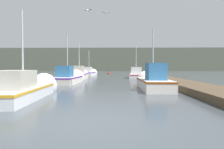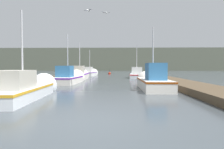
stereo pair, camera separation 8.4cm
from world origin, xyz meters
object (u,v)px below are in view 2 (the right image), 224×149
fishing_boat_1 (152,81)px  mooring_piling_1 (86,72)px  fishing_boat_3 (80,75)px  fishing_boat_2 (69,78)px  fishing_boat_5 (90,73)px  channel_buoy (110,73)px  seagull_lead (106,13)px  fishing_boat_4 (137,74)px  seagull_1 (88,10)px  fishing_boat_0 (25,88)px  mooring_piling_0 (73,74)px

fishing_boat_1 → mooring_piling_1: bearing=111.3°
fishing_boat_3 → fishing_boat_2: bearing=-90.8°
fishing_boat_5 → channel_buoy: 6.91m
fishing_boat_3 → fishing_boat_1: bearing=-54.9°
mooring_piling_1 → seagull_lead: size_ratio=2.13×
fishing_boat_1 → fishing_boat_4: size_ratio=0.90×
fishing_boat_4 → seagull_1: size_ratio=12.62×
seagull_1 → fishing_boat_0: bearing=-97.3°
mooring_piling_0 → fishing_boat_0: bearing=-86.3°
seagull_lead → mooring_piling_0: bearing=-85.0°
fishing_boat_1 → mooring_piling_0: fishing_boat_1 is taller
seagull_lead → seagull_1: (-0.94, -1.87, -0.36)m
fishing_boat_2 → fishing_boat_3: size_ratio=1.00×
fishing_boat_3 → channel_buoy: bearing=79.4°
fishing_boat_5 → channel_buoy: fishing_boat_5 is taller
mooring_piling_0 → fishing_boat_4: bearing=18.1°
fishing_boat_1 → fishing_boat_4: (0.25, 12.83, -0.06)m
fishing_boat_2 → fishing_boat_4: (6.78, 8.62, 0.00)m
mooring_piling_1 → channel_buoy: size_ratio=1.21×
fishing_boat_1 → fishing_boat_5: (-6.58, 18.45, -0.07)m
fishing_boat_4 → channel_buoy: fishing_boat_4 is taller
fishing_boat_5 → mooring_piling_1: bearing=134.2°
fishing_boat_3 → fishing_boat_4: fishing_boat_4 is taller
fishing_boat_2 → seagull_1: seagull_1 is taller
fishing_boat_1 → fishing_boat_2: 7.77m
fishing_boat_0 → channel_buoy: (2.91, 28.78, -0.28)m
mooring_piling_1 → seagull_lead: (4.41, -19.26, 4.47)m
fishing_boat_2 → fishing_boat_5: fishing_boat_2 is taller
fishing_boat_1 → mooring_piling_0: size_ratio=5.62×
fishing_boat_3 → fishing_boat_4: 7.72m
fishing_boat_0 → fishing_boat_3: (0.13, 13.13, 0.09)m
mooring_piling_1 → channel_buoy: 6.40m
fishing_boat_2 → fishing_boat_4: 10.97m
fishing_boat_4 → mooring_piling_0: (-7.81, -2.55, 0.09)m
fishing_boat_5 → mooring_piling_1: fishing_boat_5 is taller
fishing_boat_1 → channel_buoy: fishing_boat_1 is taller
fishing_boat_3 → fishing_boat_4: (6.75, 3.74, -0.08)m
fishing_boat_0 → fishing_boat_4: 18.22m
seagull_lead → fishing_boat_4: bearing=-124.2°
mooring_piling_0 → seagull_lead: (4.47, -9.94, 4.56)m
fishing_boat_1 → mooring_piling_0: 12.76m
channel_buoy → seagull_lead: 24.90m
fishing_boat_4 → seagull_1: (-4.28, -14.36, 4.29)m
fishing_boat_5 → mooring_piling_1: (-0.93, 1.14, 0.18)m
mooring_piling_0 → mooring_piling_1: mooring_piling_1 is taller
fishing_boat_4 → fishing_boat_3: bearing=-146.0°
fishing_boat_1 → seagull_lead: 5.54m
mooring_piling_0 → mooring_piling_1: 9.32m
fishing_boat_3 → mooring_piling_1: fishing_boat_3 is taller
mooring_piling_0 → mooring_piling_1: (0.05, 9.32, 0.08)m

